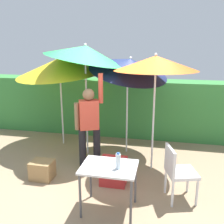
% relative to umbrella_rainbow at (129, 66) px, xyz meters
% --- Properties ---
extents(ground_plane, '(24.00, 24.00, 0.00)m').
position_rel_umbrella_rainbow_xyz_m(ground_plane, '(-0.23, -0.97, -1.94)').
color(ground_plane, '#9E8466').
extents(hedge_row, '(8.00, 0.70, 1.48)m').
position_rel_umbrella_rainbow_xyz_m(hedge_row, '(-0.23, 1.13, -1.21)').
color(hedge_row, '#38843D').
rests_on(hedge_row, ground_plane).
extents(umbrella_rainbow, '(1.77, 1.71, 2.41)m').
position_rel_umbrella_rainbow_xyz_m(umbrella_rainbow, '(0.00, 0.00, 0.00)').
color(umbrella_rainbow, silver).
rests_on(umbrella_rainbow, ground_plane).
extents(umbrella_orange, '(2.06, 2.05, 2.23)m').
position_rel_umbrella_rainbow_xyz_m(umbrella_orange, '(-1.60, 0.12, -0.04)').
color(umbrella_orange, silver).
rests_on(umbrella_orange, ground_plane).
extents(umbrella_yellow, '(1.52, 1.52, 2.25)m').
position_rel_umbrella_rainbow_xyz_m(umbrella_yellow, '(0.58, -0.73, 0.12)').
color(umbrella_yellow, silver).
rests_on(umbrella_yellow, ground_plane).
extents(umbrella_navy, '(1.71, 1.68, 2.53)m').
position_rel_umbrella_rainbow_xyz_m(umbrella_navy, '(-0.88, -0.26, 0.27)').
color(umbrella_navy, silver).
rests_on(umbrella_navy, ground_plane).
extents(person_vendor, '(0.54, 0.34, 1.88)m').
position_rel_umbrella_rainbow_xyz_m(person_vendor, '(-0.62, -0.95, -1.01)').
color(person_vendor, black).
rests_on(person_vendor, ground_plane).
extents(chair_plastic, '(0.55, 0.55, 0.89)m').
position_rel_umbrella_rainbow_xyz_m(chair_plastic, '(1.03, -1.70, -1.43)').
color(chair_plastic, silver).
rests_on(chair_plastic, ground_plane).
extents(cooler_box, '(0.45, 0.34, 0.47)m').
position_rel_umbrella_rainbow_xyz_m(cooler_box, '(-0.04, -1.44, -1.71)').
color(cooler_box, red).
rests_on(cooler_box, ground_plane).
extents(crate_cardboard, '(0.39, 0.34, 0.34)m').
position_rel_umbrella_rainbow_xyz_m(crate_cardboard, '(-1.35, -1.54, -1.77)').
color(crate_cardboard, '#9E7A4C').
rests_on(crate_cardboard, ground_plane).
extents(folding_table, '(0.80, 0.60, 0.72)m').
position_rel_umbrella_rainbow_xyz_m(folding_table, '(0.04, -2.18, -1.31)').
color(folding_table, '#4C4C51').
rests_on(folding_table, ground_plane).
extents(bottle_water, '(0.07, 0.07, 0.24)m').
position_rel_umbrella_rainbow_xyz_m(bottle_water, '(0.18, -2.22, -1.11)').
color(bottle_water, silver).
rests_on(bottle_water, folding_table).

